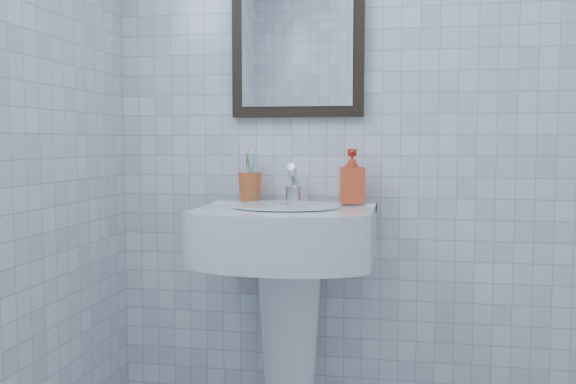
# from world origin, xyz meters

# --- Properties ---
(wall_back) EXTENTS (2.20, 0.02, 2.50)m
(wall_back) POSITION_xyz_m (0.00, 1.20, 1.25)
(wall_back) COLOR silver
(wall_back) RESTS_ON ground
(washbasin) EXTENTS (0.60, 0.44, 0.93)m
(washbasin) POSITION_xyz_m (-0.39, 0.99, 0.62)
(washbasin) COLOR white
(washbasin) RESTS_ON ground
(faucet) EXTENTS (0.06, 0.13, 0.15)m
(faucet) POSITION_xyz_m (-0.39, 1.10, 0.98)
(faucet) COLOR silver
(faucet) RESTS_ON washbasin
(toothbrush_cup) EXTENTS (0.12, 0.12, 0.11)m
(toothbrush_cup) POSITION_xyz_m (-0.56, 1.12, 0.98)
(toothbrush_cup) COLOR #D15427
(toothbrush_cup) RESTS_ON washbasin
(soap_dispenser) EXTENTS (0.10, 0.10, 0.19)m
(soap_dispenser) POSITION_xyz_m (-0.17, 1.10, 1.02)
(soap_dispenser) COLOR red
(soap_dispenser) RESTS_ON washbasin
(wall_mirror) EXTENTS (0.50, 0.04, 0.62)m
(wall_mirror) POSITION_xyz_m (-0.39, 1.18, 1.55)
(wall_mirror) COLOR black
(wall_mirror) RESTS_ON wall_back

